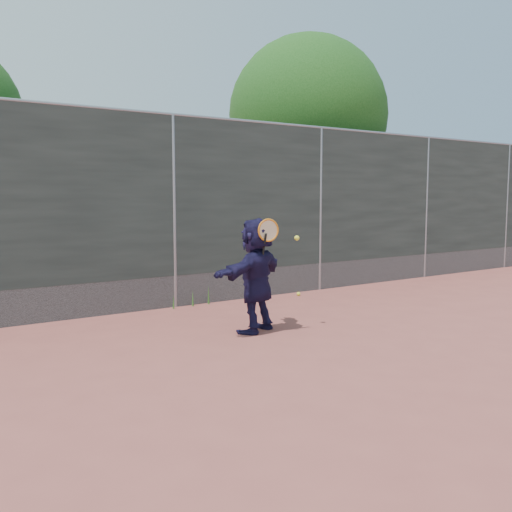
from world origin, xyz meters
TOP-DOWN VIEW (x-y plane):
  - ground at (0.00, 0.00)m, footprint 80.00×80.00m
  - player at (0.13, 1.42)m, footprint 1.43×0.95m
  - ball_ground at (2.24, 3.18)m, footprint 0.07×0.07m
  - fence at (-0.00, 3.50)m, footprint 20.00×0.06m
  - swing_action at (0.23, 1.23)m, footprint 0.71×0.17m
  - tree_right at (4.68, 5.75)m, footprint 3.78×3.60m
  - weed_clump at (0.29, 3.38)m, footprint 0.68×0.07m

SIDE VIEW (x-z plane):
  - ground at x=0.00m, z-range 0.00..0.00m
  - ball_ground at x=2.24m, z-range 0.00..0.07m
  - weed_clump at x=0.29m, z-range -0.02..0.28m
  - player at x=0.13m, z-range 0.00..1.47m
  - swing_action at x=0.23m, z-range 1.04..1.55m
  - fence at x=0.00m, z-range 0.07..3.09m
  - tree_right at x=4.68m, z-range 0.80..6.19m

